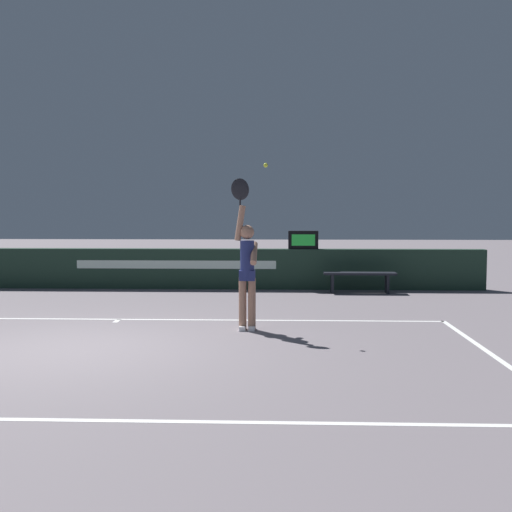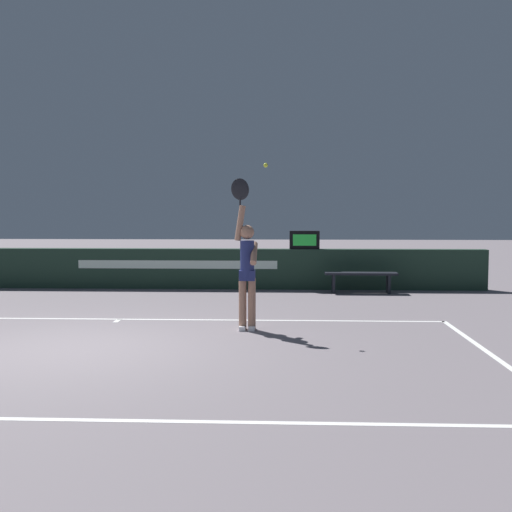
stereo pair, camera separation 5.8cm
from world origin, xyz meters
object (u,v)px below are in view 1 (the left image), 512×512
at_px(speed_display, 303,240).
at_px(tennis_player, 247,268).
at_px(tennis_ball, 266,165).
at_px(courtside_bench_near, 360,277).

xyz_separation_m(speed_display, tennis_player, (-1.08, -5.07, -0.18)).
distance_m(tennis_player, tennis_ball, 1.63).
bearing_deg(tennis_ball, courtside_bench_near, 65.17).
relative_size(tennis_player, tennis_ball, 35.13).
height_order(speed_display, tennis_ball, tennis_ball).
relative_size(tennis_ball, courtside_bench_near, 0.04).
relative_size(speed_display, courtside_bench_near, 0.43).
distance_m(speed_display, tennis_ball, 5.31).
bearing_deg(speed_display, courtside_bench_near, -27.05).
distance_m(tennis_ball, courtside_bench_near, 5.35).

